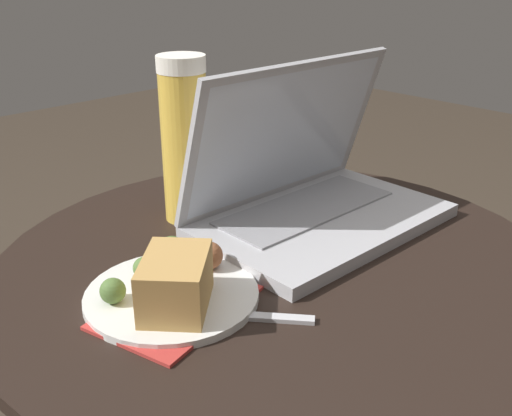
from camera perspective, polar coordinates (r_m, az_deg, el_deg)
name	(u,v)px	position (r m, az deg, el deg)	size (l,w,h in m)	color
table	(277,355)	(0.84, 2.01, -13.83)	(0.71, 0.71, 0.53)	black
napkin	(176,306)	(0.67, -7.62, -9.25)	(0.19, 0.15, 0.00)	#B7332D
laptop	(310,191)	(0.84, 5.15, 1.63)	(0.35, 0.23, 0.23)	#B2B2B7
beer_glass	(186,140)	(0.84, -6.72, 6.45)	(0.07, 0.07, 0.23)	gold
snack_plate	(173,285)	(0.66, -7.90, -7.27)	(0.19, 0.19, 0.07)	silver
fork	(209,314)	(0.65, -4.46, -10.01)	(0.14, 0.16, 0.00)	silver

